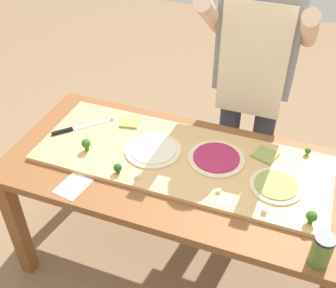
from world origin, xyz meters
name	(u,v)px	position (x,y,z in m)	size (l,w,h in m)	color
ground_plane	(185,263)	(0.00, 0.00, 0.00)	(8.00, 8.00, 0.00)	#896B4C
prep_table	(188,183)	(0.00, 0.00, 0.65)	(1.77, 0.79, 0.74)	brown
cutting_board	(181,159)	(-0.05, 0.05, 0.75)	(1.41, 0.53, 0.02)	tan
chefs_knife	(73,129)	(-0.66, 0.05, 0.77)	(0.23, 0.23, 0.02)	#B7BABF
pizza_whole_beet_magenta	(216,158)	(0.11, 0.09, 0.77)	(0.27, 0.27, 0.02)	beige
pizza_whole_pesto_green	(276,186)	(0.41, 0.00, 0.77)	(0.24, 0.24, 0.02)	beige
pizza_whole_white_garlic	(153,150)	(-0.20, 0.04, 0.77)	(0.28, 0.28, 0.02)	beige
pizza_slice_center	(130,122)	(-0.40, 0.21, 0.77)	(0.10, 0.10, 0.01)	#899E4C
pizza_slice_near_left	(265,155)	(0.32, 0.20, 0.77)	(0.10, 0.10, 0.01)	#899E4C
broccoli_floret_front_left	(118,168)	(-0.29, -0.16, 0.79)	(0.04, 0.04, 0.05)	#2C5915
broccoli_floret_front_mid	(308,151)	(0.51, 0.28, 0.78)	(0.03, 0.03, 0.04)	#366618
broccoli_floret_back_left	(86,144)	(-0.50, -0.07, 0.80)	(0.04, 0.04, 0.07)	#366618
broccoli_floret_center_left	(312,217)	(0.57, -0.16, 0.80)	(0.05, 0.05, 0.06)	#366618
cheese_crumble_a	(218,191)	(0.18, -0.12, 0.77)	(0.02, 0.02, 0.02)	silver
cheese_crumble_b	(138,176)	(-0.19, -0.16, 0.77)	(0.02, 0.02, 0.02)	white
cheese_crumble_c	(265,210)	(0.39, -0.17, 0.77)	(0.02, 0.02, 0.02)	silver
cheese_crumble_d	(113,118)	(-0.50, 0.21, 0.77)	(0.02, 0.02, 0.02)	silver
sauce_jar	(321,250)	(0.62, -0.33, 0.81)	(0.08, 0.08, 0.14)	#517033
recipe_note	(73,186)	(-0.45, -0.29, 0.74)	(0.12, 0.15, 0.00)	white
cook_center	(254,70)	(0.16, 0.58, 1.00)	(0.54, 0.39, 1.67)	#333847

